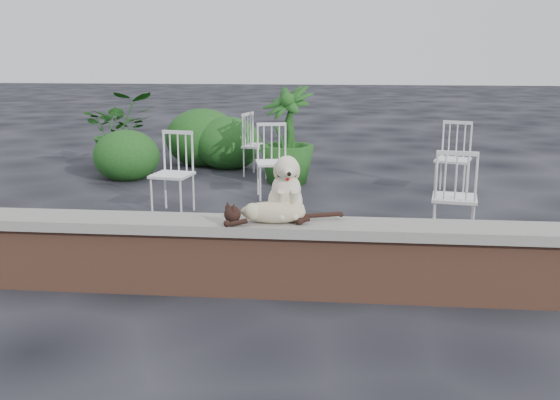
# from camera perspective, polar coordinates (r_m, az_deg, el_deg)

# --- Properties ---
(ground) EXTENTS (60.00, 60.00, 0.00)m
(ground) POSITION_cam_1_polar(r_m,az_deg,el_deg) (4.91, 6.23, -8.66)
(ground) COLOR black
(ground) RESTS_ON ground
(brick_wall) EXTENTS (6.00, 0.30, 0.50)m
(brick_wall) POSITION_cam_1_polar(r_m,az_deg,el_deg) (4.83, 6.31, -5.91)
(brick_wall) COLOR brown
(brick_wall) RESTS_ON ground
(capstone) EXTENTS (6.20, 0.40, 0.08)m
(capstone) POSITION_cam_1_polar(r_m,az_deg,el_deg) (4.74, 6.40, -2.60)
(capstone) COLOR slate
(capstone) RESTS_ON brick_wall
(dog) EXTENTS (0.42, 0.51, 0.52)m
(dog) POSITION_cam_1_polar(r_m,az_deg,el_deg) (4.79, 0.48, 1.33)
(dog) COLOR beige
(dog) RESTS_ON capstone
(cat) EXTENTS (1.12, 0.48, 0.18)m
(cat) POSITION_cam_1_polar(r_m,az_deg,el_deg) (4.69, -0.66, -1.02)
(cat) COLOR #C3B08B
(cat) RESTS_ON capstone
(chair_c) EXTENTS (0.65, 0.65, 0.94)m
(chair_c) POSITION_cam_1_polar(r_m,az_deg,el_deg) (6.28, 15.67, 0.35)
(chair_c) COLOR white
(chair_c) RESTS_ON ground
(chair_a) EXTENTS (0.66, 0.66, 0.94)m
(chair_a) POSITION_cam_1_polar(r_m,az_deg,el_deg) (7.95, -0.64, 3.56)
(chair_a) COLOR white
(chair_a) RESTS_ON ground
(chair_b) EXTENTS (0.65, 0.65, 0.94)m
(chair_b) POSITION_cam_1_polar(r_m,az_deg,el_deg) (7.27, -9.84, 2.42)
(chair_b) COLOR white
(chair_b) RESTS_ON ground
(chair_e) EXTENTS (0.69, 0.69, 0.94)m
(chair_e) POSITION_cam_1_polar(r_m,az_deg,el_deg) (9.35, -1.87, 5.07)
(chair_e) COLOR white
(chair_e) RESTS_ON ground
(chair_d) EXTENTS (0.71, 0.71, 0.94)m
(chair_d) POSITION_cam_1_polar(r_m,az_deg,el_deg) (8.46, 15.54, 3.67)
(chair_d) COLOR white
(chair_d) RESTS_ON ground
(potted_plant_a) EXTENTS (1.41, 1.33, 1.24)m
(potted_plant_a) POSITION_cam_1_polar(r_m,az_deg,el_deg) (10.18, -14.32, 6.20)
(potted_plant_a) COLOR #1D4413
(potted_plant_a) RESTS_ON ground
(potted_plant_b) EXTENTS (1.08, 1.08, 1.37)m
(potted_plant_b) POSITION_cam_1_polar(r_m,az_deg,el_deg) (8.77, 0.64, 5.92)
(potted_plant_b) COLOR #1D4413
(potted_plant_b) RESTS_ON ground
(shrubbery) EXTENTS (2.34, 2.30, 0.97)m
(shrubbery) POSITION_cam_1_polar(r_m,az_deg,el_deg) (10.06, -7.74, 5.14)
(shrubbery) COLOR #1D4413
(shrubbery) RESTS_ON ground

